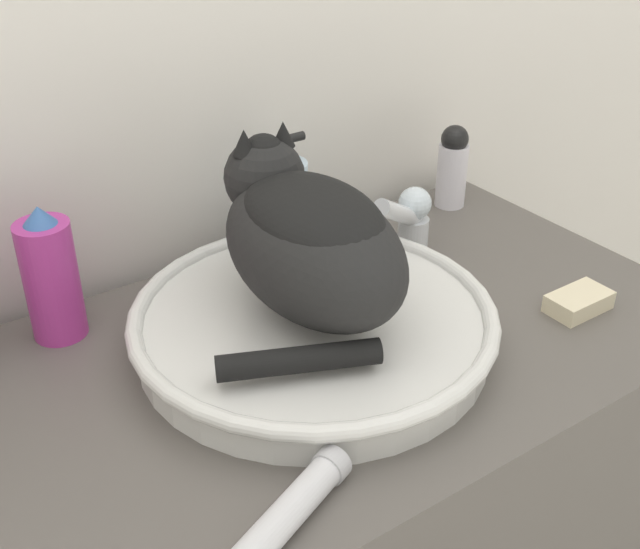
# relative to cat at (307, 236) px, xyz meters

# --- Properties ---
(wall_back) EXTENTS (8.00, 0.05, 2.40)m
(wall_back) POSITION_rel_cat_xyz_m (-0.02, 0.30, 0.16)
(wall_back) COLOR silver
(wall_back) RESTS_ON ground_plane
(sink_basin) EXTENTS (0.43, 0.43, 0.05)m
(sink_basin) POSITION_rel_cat_xyz_m (0.00, -0.01, -0.11)
(sink_basin) COLOR silver
(sink_basin) RESTS_ON vanity_counter
(cat) EXTENTS (0.26, 0.30, 0.19)m
(cat) POSITION_rel_cat_xyz_m (0.00, 0.00, 0.00)
(cat) COLOR black
(cat) RESTS_ON sink_basin
(faucet) EXTENTS (0.13, 0.08, 0.12)m
(faucet) POSITION_rel_cat_xyz_m (0.23, 0.09, -0.08)
(faucet) COLOR silver
(faucet) RESTS_ON vanity_counter
(soap_pump_bottle) EXTENTS (0.07, 0.07, 0.18)m
(soap_pump_bottle) POSITION_rel_cat_xyz_m (0.08, 0.18, -0.07)
(soap_pump_bottle) COLOR silver
(soap_pump_bottle) RESTS_ON vanity_counter
(spray_bottle_trigger) EXTENTS (0.06, 0.06, 0.17)m
(spray_bottle_trigger) POSITION_rel_cat_xyz_m (-0.24, 0.18, -0.06)
(spray_bottle_trigger) COLOR #B2338C
(spray_bottle_trigger) RESTS_ON vanity_counter
(deodorant_stick) EXTENTS (0.05, 0.05, 0.13)m
(deodorant_stick) POSITION_rel_cat_xyz_m (0.40, 0.18, -0.08)
(deodorant_stick) COLOR silver
(deodorant_stick) RESTS_ON vanity_counter
(cream_tube) EXTENTS (0.18, 0.10, 0.04)m
(cream_tube) POSITION_rel_cat_xyz_m (-0.18, -0.23, -0.13)
(cream_tube) COLOR silver
(cream_tube) RESTS_ON vanity_counter
(soap_bar) EXTENTS (0.08, 0.05, 0.02)m
(soap_bar) POSITION_rel_cat_xyz_m (0.32, -0.14, -0.13)
(soap_bar) COLOR beige
(soap_bar) RESTS_ON vanity_counter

